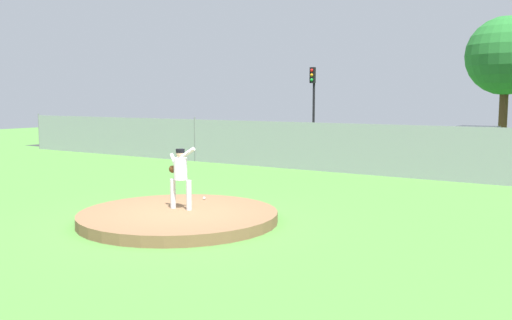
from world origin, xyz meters
TOP-DOWN VIEW (x-y plane):
  - ground_plane at (0.00, 6.00)m, footprint 80.00×80.00m
  - asphalt_strip at (0.00, 14.50)m, footprint 44.00×7.00m
  - pitchers_mound at (0.00, 0.00)m, footprint 4.68×4.68m
  - pitcher_youth at (-0.13, 0.23)m, footprint 0.83×0.32m
  - baseball at (-0.43, 1.51)m, footprint 0.07×0.07m
  - chainlink_fence at (-0.00, 10.00)m, footprint 38.31×0.07m
  - parked_car_charcoal at (3.61, 14.69)m, footprint 1.90×4.80m
  - parked_car_navy at (-4.84, 14.74)m, footprint 2.11×4.54m
  - parked_car_white at (-2.03, 14.59)m, footprint 1.95×4.20m
  - parked_car_champagne at (-8.66, 14.07)m, footprint 2.17×4.32m
  - traffic_cone_orange at (-6.53, 17.15)m, footprint 0.40×0.40m
  - traffic_light_near at (-6.17, 19.01)m, footprint 0.28×0.46m
  - tree_leaning_west at (3.55, 22.27)m, footprint 4.15×4.15m

SIDE VIEW (x-z plane):
  - ground_plane at x=0.00m, z-range 0.00..0.00m
  - asphalt_strip at x=0.00m, z-range 0.00..0.01m
  - pitchers_mound at x=0.00m, z-range 0.00..0.25m
  - traffic_cone_orange at x=-6.53m, z-range -0.01..0.54m
  - baseball at x=-0.43m, z-range 0.25..0.32m
  - parked_car_navy at x=-4.84m, z-range -0.03..1.54m
  - parked_car_white at x=-2.03m, z-range -0.04..1.61m
  - parked_car_champagne at x=-8.66m, z-range -0.04..1.63m
  - parked_car_charcoal at x=3.61m, z-range -0.04..1.68m
  - chainlink_fence at x=0.00m, z-range -0.05..1.99m
  - pitcher_youth at x=-0.13m, z-range 0.39..1.90m
  - traffic_light_near at x=-6.17m, z-range 0.87..5.55m
  - tree_leaning_west at x=3.55m, z-range 1.50..8.73m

